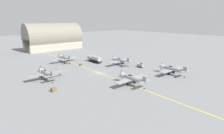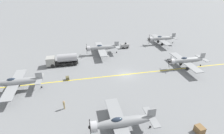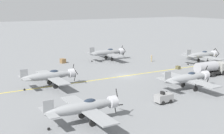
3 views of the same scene
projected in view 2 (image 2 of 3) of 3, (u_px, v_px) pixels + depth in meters
The scene contains 12 objects.
ground_plane at pixel (126, 74), 41.77m from camera, with size 400.00×400.00×0.00m, color slate.
taxiway_stripe at pixel (126, 74), 41.77m from camera, with size 0.30×160.00×0.01m, color yellow.
airplane_mid_right at pixel (102, 48), 52.30m from camera, with size 12.00×9.98×3.69m.
airplane_far_center at pixel (16, 82), 34.87m from camera, with size 12.00×9.98×3.65m.
airplane_near_right at pixel (161, 39), 60.37m from camera, with size 12.00×9.98×3.73m.
airplane_mid_left at pixel (122, 122), 25.04m from camera, with size 12.00×9.98×3.65m.
airplane_near_center at pixel (186, 60), 44.13m from camera, with size 12.00×9.98×3.65m.
fuel_tanker at pixel (62, 60), 45.76m from camera, with size 2.68×8.00×2.98m.
tow_tractor at pixel (125, 46), 57.47m from camera, with size 1.57×2.60×1.79m.
ground_crew_walking at pixel (64, 104), 30.34m from camera, with size 0.37×0.37×1.68m.
supply_crate_by_tanker at pixel (200, 130), 25.77m from camera, with size 1.30×1.08×1.08m, color brown.
supply_crate_mid_lane at pixel (67, 78), 39.48m from camera, with size 0.88×0.73×0.73m, color brown.
Camera 2 is at (-34.98, 10.93, 20.41)m, focal length 28.00 mm.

